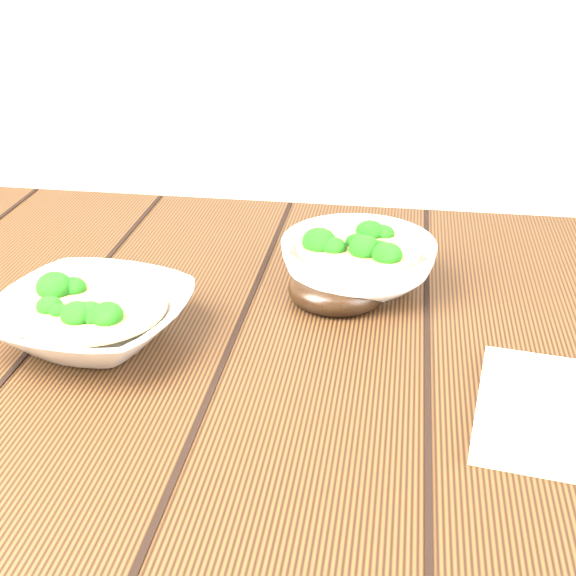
# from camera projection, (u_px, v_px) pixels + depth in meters

# --- Properties ---
(table) EXTENTS (1.20, 0.80, 0.75)m
(table) POSITION_uv_depth(u_px,v_px,m) (256.00, 429.00, 0.89)
(table) COLOR #331F0E
(table) RESTS_ON ground
(soup_bowl_front) EXTENTS (0.22, 0.22, 0.06)m
(soup_bowl_front) POSITION_uv_depth(u_px,v_px,m) (92.00, 317.00, 0.82)
(soup_bowl_front) COLOR silver
(soup_bowl_front) RESTS_ON table
(soup_bowl_back) EXTENTS (0.20, 0.20, 0.06)m
(soup_bowl_back) POSITION_uv_depth(u_px,v_px,m) (358.00, 262.00, 0.93)
(soup_bowl_back) COLOR silver
(soup_bowl_back) RESTS_ON table
(trivet) EXTENTS (0.14, 0.14, 0.03)m
(trivet) POSITION_uv_depth(u_px,v_px,m) (337.00, 288.00, 0.91)
(trivet) COLOR black
(trivet) RESTS_ON table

